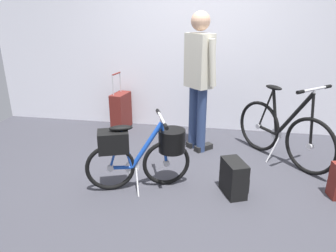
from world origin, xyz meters
TOP-DOWN VIEW (x-y plane):
  - ground_plane at (0.00, 0.00)m, footprint 6.11×6.11m
  - back_wall at (0.00, 1.84)m, footprint 6.11×0.10m
  - folding_bike_foreground at (-0.35, 0.01)m, footprint 0.97×0.56m
  - display_bike_left at (1.07, 0.86)m, footprint 0.92×1.03m
  - visitor_near_wall at (0.09, 1.01)m, footprint 0.40×0.40m
  - rolling_suitcase at (-1.07, 1.53)m, footprint 0.23×0.38m
  - backpack_on_floor at (0.53, 0.03)m, footprint 0.28×0.34m

SIDE VIEW (x-z plane):
  - ground_plane at x=0.00m, z-range 0.00..0.00m
  - backpack_on_floor at x=0.53m, z-range 0.00..0.34m
  - rolling_suitcase at x=-1.07m, z-range -0.13..0.70m
  - display_bike_left at x=1.07m, z-range -0.11..0.82m
  - folding_bike_foreground at x=-0.35m, z-range 0.03..0.76m
  - visitor_near_wall at x=0.09m, z-range 0.12..1.77m
  - back_wall at x=0.00m, z-range 0.00..2.99m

